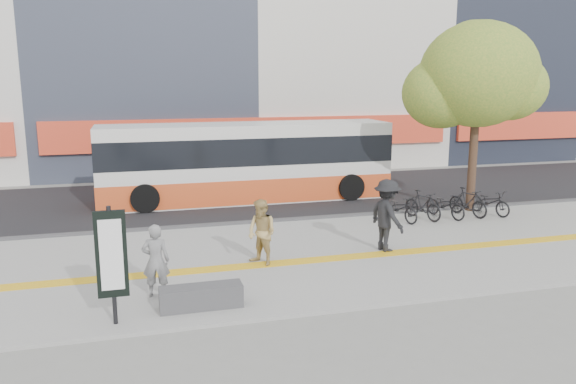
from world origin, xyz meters
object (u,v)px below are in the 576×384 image
object	(u,v)px
street_tree	(475,77)
pedestrian_tan	(262,232)
seated_woman	(156,261)
signboard	(112,256)
bus	(246,164)
pedestrian_dark	(387,215)
bench	(201,297)

from	to	relation	value
street_tree	pedestrian_tan	size ratio (longest dim) A/B	3.98
pedestrian_tan	seated_woman	bearing A→B (deg)	-95.11
street_tree	seated_woman	distance (m)	12.34
signboard	bus	size ratio (longest dim) A/B	0.21
seated_woman	pedestrian_dark	distance (m)	6.11
signboard	seated_woman	bearing A→B (deg)	55.11
bench	street_tree	world-z (taller)	street_tree
signboard	bus	distance (m)	10.96
seated_woman	street_tree	bearing A→B (deg)	-144.11
pedestrian_tan	pedestrian_dark	size ratio (longest dim) A/B	0.85
signboard	pedestrian_dark	size ratio (longest dim) A/B	1.17
bus	seated_woman	bearing A→B (deg)	-112.54
bench	street_tree	distance (m)	12.23
street_tree	pedestrian_dark	bearing A→B (deg)	-142.92
street_tree	seated_woman	world-z (taller)	street_tree
bus	seated_woman	size ratio (longest dim) A/B	6.91
seated_woman	bus	bearing A→B (deg)	-102.73
seated_woman	pedestrian_tan	bearing A→B (deg)	-141.23
bench	bus	size ratio (longest dim) A/B	0.15
pedestrian_dark	signboard	bearing A→B (deg)	101.13
bus	pedestrian_dark	xyz separation A→B (m)	(2.21, -7.23, -0.36)
bus	seated_woman	distance (m)	9.61
signboard	pedestrian_dark	world-z (taller)	signboard
signboard	bus	world-z (taller)	bus
bench	bus	bearing A→B (deg)	73.49
signboard	pedestrian_tan	world-z (taller)	signboard
bench	pedestrian_tan	distance (m)	2.89
street_tree	bus	distance (m)	8.43
street_tree	seated_woman	bearing A→B (deg)	-153.92
bench	street_tree	size ratio (longest dim) A/B	0.25
pedestrian_tan	bench	bearing A→B (deg)	-71.72
pedestrian_dark	seated_woman	bearing A→B (deg)	94.06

